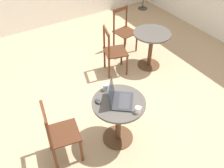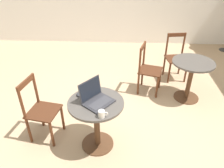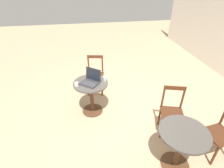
{
  "view_description": "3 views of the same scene",
  "coord_description": "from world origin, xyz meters",
  "views": [
    {
      "loc": [
        -1.42,
        -2.37,
        2.88
      ],
      "look_at": [
        -0.04,
        -0.13,
        0.63
      ],
      "focal_mm": 40.0,
      "sensor_mm": 36.0,
      "label": 1
    },
    {
      "loc": [
        0.1,
        -2.61,
        2.27
      ],
      "look_at": [
        -0.03,
        -0.03,
        0.64
      ],
      "focal_mm": 35.0,
      "sensor_mm": 36.0,
      "label": 2
    },
    {
      "loc": [
        2.68,
        -0.61,
        2.49
      ],
      "look_at": [
        -0.26,
        -0.12,
        0.59
      ],
      "focal_mm": 28.0,
      "sensor_mm": 36.0,
      "label": 3
    }
  ],
  "objects": [
    {
      "name": "chair_mid_back",
      "position": [
        1.15,
        1.33,
        0.44
      ],
      "size": [
        0.43,
        0.43,
        0.89
      ],
      "color": "#562D19",
      "rests_on": "ground_plane"
    },
    {
      "name": "cafe_table_near",
      "position": [
        -0.19,
        -0.55,
        0.51
      ],
      "size": [
        0.68,
        0.68,
        0.71
      ],
      "color": "#51331E",
      "rests_on": "ground_plane"
    },
    {
      "name": "ground_plane",
      "position": [
        0.0,
        0.0,
        0.0
      ],
      "size": [
        16.0,
        16.0,
        0.0
      ],
      "primitive_type": "plane",
      "color": "tan"
    },
    {
      "name": "mouse",
      "position": [
        -0.42,
        -0.41,
        0.73
      ],
      "size": [
        0.06,
        0.1,
        0.03
      ],
      "color": "#2D2D33",
      "rests_on": "cafe_table_near"
    },
    {
      "name": "laptop",
      "position": [
        -0.19,
        -0.54,
        0.76
      ],
      "size": [
        0.43,
        0.44,
        0.26
      ],
      "color": "#2D2D33",
      "rests_on": "cafe_table_near"
    },
    {
      "name": "cafe_table_mid",
      "position": [
        1.26,
        0.61,
        0.51
      ],
      "size": [
        0.68,
        0.68,
        0.71
      ],
      "color": "#51331E",
      "rests_on": "ground_plane"
    },
    {
      "name": "drinking_glass",
      "position": [
        -0.22,
        -0.27,
        0.76
      ],
      "size": [
        0.07,
        0.07,
        0.09
      ],
      "color": "silver",
      "rests_on": "cafe_table_near"
    },
    {
      "name": "chair_near_left",
      "position": [
        -0.96,
        -0.4,
        0.44
      ],
      "size": [
        0.45,
        0.45,
        0.89
      ],
      "color": "#562D19",
      "rests_on": "ground_plane"
    },
    {
      "name": "chair_mid_left",
      "position": [
        0.57,
        0.81,
        0.44
      ],
      "size": [
        0.47,
        0.47,
        0.89
      ],
      "color": "#562D19",
      "rests_on": "ground_plane"
    },
    {
      "name": "mug",
      "position": [
        -0.1,
        -0.81,
        0.75
      ],
      "size": [
        0.11,
        0.07,
        0.08
      ],
      "color": "silver",
      "rests_on": "cafe_table_near"
    }
  ]
}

